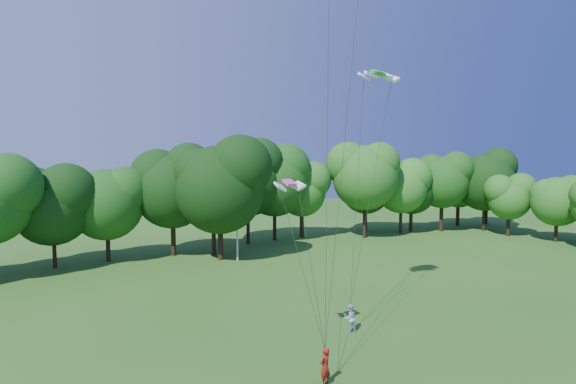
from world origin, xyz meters
TOP-DOWN VIEW (x-y plane):
  - utility_pole at (3.45, 31.04)m, footprint 1.41×0.71m
  - kite_flyer_left at (-2.92, 6.17)m, footprint 0.77×0.64m
  - kite_flyer_right at (2.03, 10.68)m, footprint 0.91×0.76m
  - kite_green at (6.08, 13.14)m, footprint 2.84×1.57m
  - kite_pink at (-2.94, 9.48)m, footprint 1.62×0.84m
  - tree_back_center at (2.16, 32.38)m, footprint 9.91×9.91m
  - tree_back_east at (29.37, 34.72)m, footprint 7.66×7.66m

SIDE VIEW (x-z plane):
  - kite_flyer_right at x=2.03m, z-range 0.00..1.70m
  - kite_flyer_left at x=-2.92m, z-range 0.00..1.81m
  - utility_pole at x=3.45m, z-range 0.12..7.72m
  - tree_back_east at x=29.37m, z-range 1.38..12.52m
  - tree_back_center at x=2.16m, z-range 1.80..16.22m
  - kite_pink at x=-2.94m, z-range 9.18..9.51m
  - kite_green at x=6.08m, z-range 15.98..16.60m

